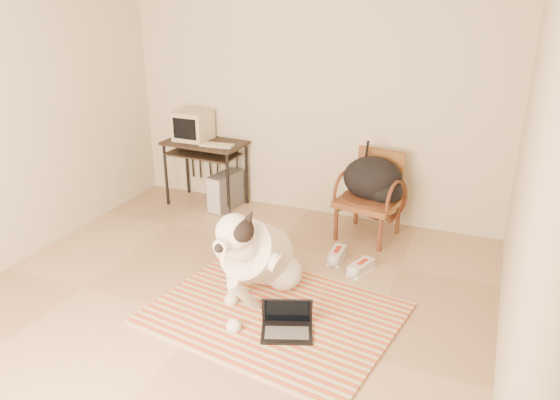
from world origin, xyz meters
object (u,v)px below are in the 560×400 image
Objects in this scene: dog at (257,256)px; pc_tower at (225,191)px; crt_monitor at (193,125)px; rattan_chair at (371,195)px; laptop at (287,324)px; backpack at (375,181)px; computer_desk at (205,151)px.

dog reaches higher than pc_tower.
crt_monitor is 0.43× the size of rattan_chair.
laptop is 0.72× the size of backpack.
pc_tower is at bearing 177.57° from rattan_chair.
computer_desk is 1.97× the size of pc_tower.
dog is at bearing -49.22° from computer_desk.
pc_tower is 1.64m from rattan_chair.
pc_tower is 1.69m from backpack.
dog is 1.85m from pc_tower.
dog is 2.03m from computer_desk.
crt_monitor is 2.08m from backpack.
crt_monitor reaches higher than pc_tower.
dog is 1.48× the size of rattan_chair.
crt_monitor is (-1.88, 1.96, 0.80)m from laptop.
dog reaches higher than laptop.
computer_desk is 1.08× the size of rattan_chair.
crt_monitor is at bearing 176.29° from backpack.
crt_monitor is 0.60× the size of backpack.
backpack is (2.05, -0.13, -0.31)m from crt_monitor.
pc_tower is 0.76× the size of backpack.
crt_monitor reaches higher than computer_desk.
laptop is at bearing -43.78° from dog.
rattan_chair is at bearing -3.75° from crt_monitor.
rattan_chair is (1.87, -0.09, -0.20)m from computer_desk.
backpack is at bearing -2.72° from computer_desk.
crt_monitor is at bearing 176.25° from rattan_chair.
pc_tower is (0.40, -0.06, -0.68)m from crt_monitor.
computer_desk is at bearing 177.28° from backpack.
laptop is 0.48× the size of computer_desk.
pc_tower is (-1.48, 1.90, 0.12)m from laptop.
dog is at bearing -54.65° from pc_tower.
rattan_chair reaches higher than pc_tower.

